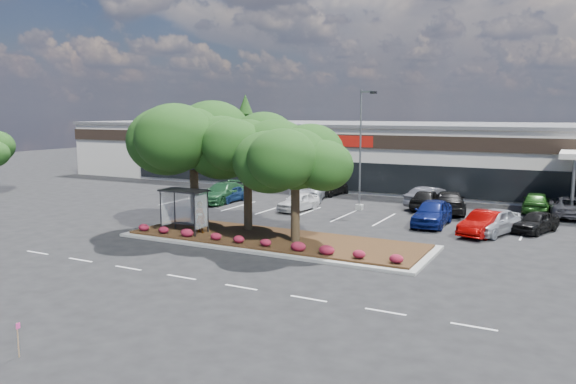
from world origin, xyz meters
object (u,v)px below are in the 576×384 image
at_px(light_pole, 362,158).
at_px(car_0, 229,194).
at_px(survey_stake, 18,335).
at_px(car_1, 223,193).

relative_size(light_pole, car_0, 2.30).
height_order(light_pole, car_0, light_pole).
bearing_deg(survey_stake, car_1, 112.20).
bearing_deg(survey_stake, car_0, 111.20).
distance_m(car_0, car_1, 0.60).
distance_m(light_pole, survey_stake, 29.63).
distance_m(light_pole, car_1, 12.01).
relative_size(survey_stake, car_1, 0.20).
distance_m(survey_stake, car_0, 30.05).
xyz_separation_m(survey_stake, car_1, (-11.26, 27.58, 0.09)).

